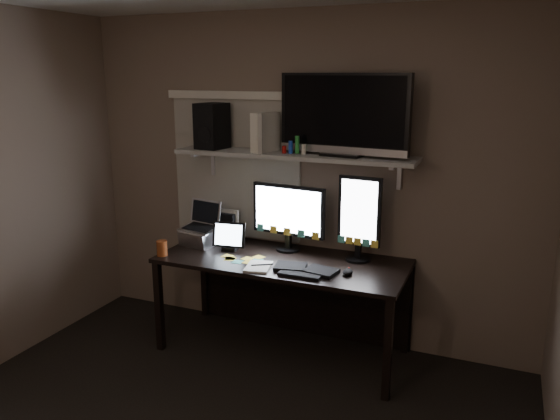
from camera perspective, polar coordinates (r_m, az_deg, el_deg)
The scene contains 18 objects.
back_wall at distance 4.18m, azimuth 2.21°, elevation 3.17°, with size 3.60×3.60×0.00m, color #796557.
window_blinds at distance 4.38m, azimuth -4.62°, elevation 4.29°, with size 1.10×0.02×1.10m, color #B3AEA1.
desk at distance 4.15m, azimuth 0.89°, elevation -6.94°, with size 1.80×0.75×0.73m.
wall_shelf at distance 3.99m, azimuth 1.35°, elevation 5.76°, with size 1.80×0.35×0.03m, color #A3A39E.
monitor_landscape at distance 4.11m, azimuth 0.88°, elevation -0.76°, with size 0.59×0.06×0.52m, color black.
monitor_portrait at distance 3.91m, azimuth 8.28°, elevation -0.88°, with size 0.31×0.06×0.63m, color black.
keyboard at distance 3.75m, azimuth 2.68°, elevation -6.21°, with size 0.44×0.17×0.03m, color black.
mouse at distance 3.71m, azimuth 7.09°, elevation -6.43°, with size 0.07×0.10×0.04m, color black.
notepad at distance 3.82m, azimuth -2.27°, elevation -5.92°, with size 0.16×0.23×0.01m, color silver.
tablet at distance 4.16m, azimuth -5.30°, elevation -2.75°, with size 0.26×0.11×0.22m, color black.
file_sorter at distance 4.40m, azimuth -5.69°, elevation -1.62°, with size 0.20×0.09×0.25m, color black.
laptop at distance 4.31m, azimuth -8.42°, elevation -1.49°, with size 0.30×0.24×0.33m, color silver.
cup at distance 4.13m, azimuth -12.23°, elevation -3.92°, with size 0.08×0.08×0.11m, color brown.
sticky_notes at distance 4.00m, azimuth -3.73°, elevation -5.06°, with size 0.32×0.24×0.00m, color yellow, non-canonical shape.
tv at distance 3.83m, azimuth 6.65°, elevation 9.81°, with size 0.94×0.17×0.57m, color black.
game_console at distance 4.04m, azimuth -1.56°, elevation 8.13°, with size 0.07×0.24×0.29m, color silver.
speaker at distance 4.24m, azimuth -7.11°, elevation 8.70°, with size 0.19×0.23×0.34m, color black.
bottles at distance 3.91m, azimuth 1.47°, elevation 6.74°, with size 0.20×0.04×0.12m, color #A50F0C, non-canonical shape.
Camera 1 is at (1.43, -2.05, 2.04)m, focal length 35.00 mm.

